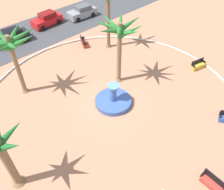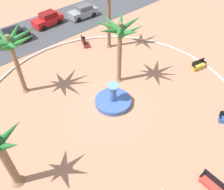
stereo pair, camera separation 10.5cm
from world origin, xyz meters
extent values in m
plane|color=tan|center=(0.00, 0.00, 0.00)|extent=(80.00, 80.00, 0.00)
torus|color=silver|center=(0.00, 0.00, 0.10)|extent=(23.01, 23.01, 0.20)
cube|color=#424247|center=(0.00, 15.91, 0.01)|extent=(48.00, 8.00, 0.03)
cylinder|color=#38569E|center=(0.10, -0.11, 0.23)|extent=(3.20, 3.20, 0.45)
cylinder|color=#19567F|center=(0.10, -0.11, 0.19)|extent=(2.82, 2.82, 0.34)
cylinder|color=#38569E|center=(0.10, -0.11, 1.22)|extent=(0.58, 0.58, 1.55)
cylinder|color=#3D5FAD|center=(0.10, -0.11, 2.06)|extent=(1.02, 1.02, 0.12)
cylinder|color=brown|center=(-4.91, 6.62, 2.92)|extent=(0.39, 0.39, 5.84)
cone|color=brown|center=(-4.91, 6.62, 0.25)|extent=(0.75, 0.75, 0.50)
cone|color=#28702D|center=(-3.80, 6.47, 5.52)|extent=(2.45, 0.89, 1.18)
cone|color=#28702D|center=(-4.04, 7.32, 5.51)|extent=(2.21, 1.94, 1.20)
cone|color=#28702D|center=(-5.00, 7.70, 5.42)|extent=(0.76, 2.42, 1.37)
cone|color=#28702D|center=(-5.63, 5.88, 5.29)|extent=(2.02, 2.06, 1.58)
cone|color=#28702D|center=(-5.04, 5.55, 5.39)|extent=(0.84, 2.42, 1.40)
cone|color=#28702D|center=(-4.12, 5.94, 5.32)|extent=(2.14, 1.94, 1.54)
cylinder|color=brown|center=(2.66, 1.90, 3.03)|extent=(0.42, 0.42, 6.07)
cone|color=brown|center=(2.66, 1.90, 0.25)|extent=(0.80, 0.80, 0.50)
cone|color=#28702D|center=(3.74, 1.74, 5.75)|extent=(2.38, 0.88, 1.17)
cone|color=#28702D|center=(3.47, 2.63, 5.78)|extent=(2.09, 1.99, 1.12)
cone|color=#28702D|center=(2.65, 2.96, 5.69)|extent=(0.58, 2.32, 1.28)
cone|color=#28702D|center=(1.99, 2.75, 5.77)|extent=(1.88, 2.17, 1.13)
cone|color=#28702D|center=(1.59, 1.94, 5.71)|extent=(2.34, 0.65, 1.24)
cone|color=#28702D|center=(1.86, 1.16, 5.76)|extent=(2.10, 1.98, 1.15)
cone|color=#28702D|center=(2.71, 0.89, 5.56)|extent=(0.67, 2.30, 1.51)
cone|color=#28702D|center=(3.24, 1.12, 5.48)|extent=(1.78, 2.11, 1.66)
cylinder|color=brown|center=(6.02, 7.12, 3.30)|extent=(0.40, 0.40, 6.60)
cone|color=brown|center=(6.02, 7.12, 0.25)|extent=(0.76, 0.76, 0.50)
cylinder|color=brown|center=(-9.53, -1.28, 2.41)|extent=(0.51, 0.51, 4.82)
cone|color=brown|center=(-9.53, -1.28, 0.25)|extent=(0.96, 0.96, 0.50)
cone|color=#1E6028|center=(-8.74, -1.19, 4.53)|extent=(1.84, 0.74, 1.10)
cone|color=#1E6028|center=(-9.13, -1.91, 4.42)|extent=(1.41, 1.79, 1.29)
cube|color=gold|center=(10.05, -2.31, 0.45)|extent=(1.67, 0.85, 0.12)
cube|color=black|center=(10.10, -2.10, 0.75)|extent=(1.58, 0.44, 0.50)
cube|color=gold|center=(10.05, -2.31, 0.20)|extent=(1.54, 0.78, 0.39)
cube|color=black|center=(10.78, -2.47, 0.59)|extent=(0.18, 0.46, 0.24)
cube|color=black|center=(9.32, -2.14, 0.59)|extent=(0.18, 0.46, 0.24)
cube|color=#B73D33|center=(-0.37, -10.06, 0.45)|extent=(0.56, 1.62, 0.12)
cube|color=black|center=(-0.16, -10.06, 0.75)|extent=(0.14, 1.60, 0.50)
cube|color=#9C342B|center=(-0.37, -10.06, 0.20)|extent=(0.51, 1.49, 0.39)
cube|color=black|center=(-0.35, -9.31, 0.59)|extent=(0.45, 0.10, 0.24)
cube|color=#B73D33|center=(4.08, 9.27, 0.45)|extent=(1.10, 1.67, 0.12)
cube|color=black|center=(3.89, 9.36, 0.75)|extent=(0.72, 1.50, 0.50)
cube|color=#9C342B|center=(4.08, 9.27, 0.20)|extent=(1.01, 1.53, 0.39)
cube|color=black|center=(4.38, 9.96, 0.59)|extent=(0.44, 0.25, 0.24)
cube|color=black|center=(3.78, 8.59, 0.59)|extent=(0.44, 0.25, 0.24)
cube|color=black|center=(5.18, -7.45, 0.59)|extent=(0.42, 0.32, 0.24)
cube|color=black|center=(-1.88, 15.47, 0.64)|extent=(4.11, 1.98, 0.90)
cube|color=black|center=(-1.68, 15.46, 1.36)|extent=(2.10, 1.58, 0.60)
cube|color=#333D47|center=(-2.58, 15.52, 1.28)|extent=(0.39, 1.38, 0.51)
cylinder|color=black|center=(-3.18, 14.71, 0.32)|extent=(0.65, 0.26, 0.64)
cylinder|color=black|center=(-3.06, 16.41, 0.32)|extent=(0.65, 0.26, 0.64)
cylinder|color=black|center=(-0.71, 14.54, 0.32)|extent=(0.65, 0.26, 0.64)
cylinder|color=black|center=(-0.59, 16.23, 0.32)|extent=(0.65, 0.26, 0.64)
cube|color=red|center=(3.55, 16.57, 0.64)|extent=(4.12, 2.00, 0.90)
cube|color=maroon|center=(3.75, 16.58, 1.36)|extent=(2.10, 1.59, 0.60)
cube|color=#333D47|center=(2.85, 16.51, 1.28)|extent=(0.39, 1.38, 0.51)
cylinder|color=black|center=(2.37, 15.63, 0.32)|extent=(0.65, 0.27, 0.64)
cylinder|color=black|center=(2.25, 17.32, 0.32)|extent=(0.65, 0.27, 0.64)
cylinder|color=black|center=(4.85, 15.81, 0.32)|extent=(0.65, 0.27, 0.64)
cylinder|color=black|center=(4.72, 17.51, 0.32)|extent=(0.65, 0.27, 0.64)
cube|color=gray|center=(8.37, 15.24, 0.64)|extent=(4.08, 1.91, 0.90)
cube|color=#545558|center=(8.57, 15.23, 1.36)|extent=(2.07, 1.55, 0.60)
cube|color=#333D47|center=(7.67, 15.28, 1.28)|extent=(0.36, 1.37, 0.51)
cylinder|color=black|center=(7.09, 14.46, 0.32)|extent=(0.65, 0.25, 0.64)
cylinder|color=black|center=(7.18, 16.15, 0.32)|extent=(0.65, 0.25, 0.64)
cylinder|color=black|center=(9.57, 14.33, 0.32)|extent=(0.65, 0.25, 0.64)
cylinder|color=black|center=(9.65, 16.03, 0.32)|extent=(0.65, 0.25, 0.64)
camera|label=1|loc=(-9.99, -10.99, 15.15)|focal=38.16mm
camera|label=2|loc=(-9.91, -11.06, 15.15)|focal=38.16mm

